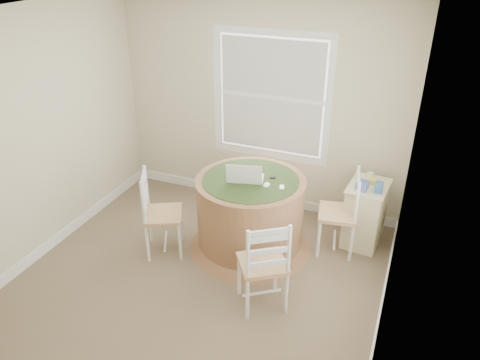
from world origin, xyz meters
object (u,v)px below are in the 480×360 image
at_px(corner_chest, 365,214).
at_px(chair_near, 263,263).
at_px(round_table, 250,211).
at_px(laptop, 245,177).
at_px(chair_left, 163,214).
at_px(chair_right, 338,213).

bearing_deg(corner_chest, chair_near, -112.30).
xyz_separation_m(round_table, chair_near, (0.44, -0.83, 0.01)).
bearing_deg(corner_chest, round_table, -148.95).
xyz_separation_m(laptop, corner_chest, (1.21, 0.60, -0.51)).
bearing_deg(chair_left, chair_right, -94.28).
distance_m(round_table, chair_near, 0.94).
xyz_separation_m(chair_left, laptop, (0.80, 0.40, 0.41)).
xyz_separation_m(chair_right, corner_chest, (0.26, 0.27, -0.11)).
height_order(chair_right, laptop, laptop).
xyz_separation_m(chair_left, corner_chest, (2.00, 1.00, -0.11)).
height_order(laptop, corner_chest, laptop).
height_order(round_table, laptop, laptop).
xyz_separation_m(round_table, chair_left, (-0.84, -0.43, 0.01)).
bearing_deg(round_table, chair_right, 2.36).
relative_size(chair_left, chair_right, 1.00).
bearing_deg(chair_near, chair_right, -146.77).
relative_size(round_table, chair_right, 1.43).
height_order(chair_near, corner_chest, chair_near).
relative_size(chair_left, chair_near, 1.00).
distance_m(round_table, chair_left, 0.95).
xyz_separation_m(chair_near, corner_chest, (0.72, 1.40, -0.11)).
bearing_deg(laptop, chair_left, 12.15).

